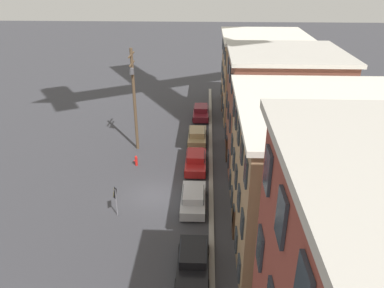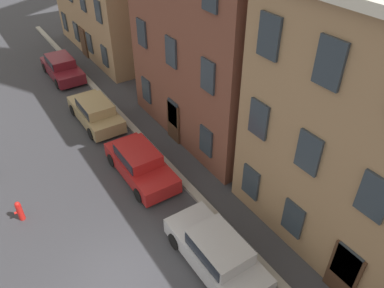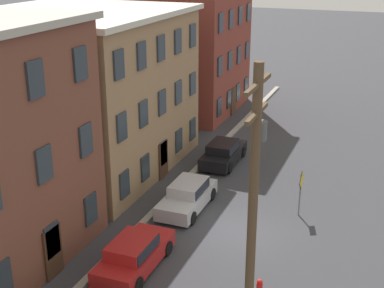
% 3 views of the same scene
% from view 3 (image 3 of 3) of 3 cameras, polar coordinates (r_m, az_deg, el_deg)
% --- Properties ---
extents(ground_plane, '(200.00, 200.00, 0.00)m').
position_cam_3_polar(ground_plane, '(25.92, 4.96, -9.20)').
color(ground_plane, '#38383D').
extents(kerb_strip, '(56.00, 0.36, 0.16)m').
position_cam_3_polar(kerb_strip, '(27.30, -4.19, -7.37)').
color(kerb_strip, '#9E998E').
rests_on(kerb_strip, ground_plane).
extents(apartment_far, '(12.27, 11.06, 9.43)m').
position_cam_3_polar(apartment_far, '(32.51, -11.83, 5.57)').
color(apartment_far, '#9E7A56').
rests_on(apartment_far, ground_plane).
extents(apartment_annex, '(10.08, 11.45, 12.67)m').
position_cam_3_polar(apartment_annex, '(44.18, -2.38, 11.90)').
color(apartment_annex, brown).
rests_on(apartment_annex, ground_plane).
extents(car_red, '(4.40, 1.92, 1.43)m').
position_cam_3_polar(car_red, '(22.79, -6.23, -11.52)').
color(car_red, '#B21E1E').
rests_on(car_red, ground_plane).
extents(car_silver, '(4.40, 1.92, 1.43)m').
position_cam_3_polar(car_silver, '(27.60, -0.47, -5.44)').
color(car_silver, '#B7B7BC').
rests_on(car_silver, ground_plane).
extents(car_black, '(4.40, 1.92, 1.43)m').
position_cam_3_polar(car_black, '(33.31, 3.34, -0.86)').
color(car_black, black).
rests_on(car_black, ground_plane).
extents(caution_sign, '(1.03, 0.08, 2.43)m').
position_cam_3_polar(caution_sign, '(27.06, 11.55, -4.39)').
color(caution_sign, slate).
rests_on(caution_sign, ground_plane).
extents(utility_pole, '(2.40, 0.44, 9.92)m').
position_cam_3_polar(utility_pole, '(15.56, 6.51, -7.18)').
color(utility_pole, brown).
rests_on(utility_pole, ground_plane).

